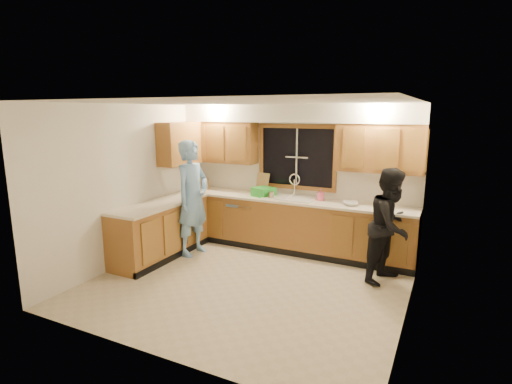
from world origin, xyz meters
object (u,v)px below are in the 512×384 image
Objects in this scene: dish_crate at (264,192)px; soap_bottle at (321,195)px; man at (193,198)px; woman at (391,226)px; bowl at (351,204)px; knife_block at (206,184)px; dishwasher at (246,221)px; stove at (137,240)px; sink at (290,201)px.

dish_crate is 1.71× the size of soap_bottle.
man is 3.16m from woman.
knife_block is at bearing 177.95° from bowl.
dishwasher is at bearing 96.52° from woman.
bowl is (1.54, -0.01, -0.05)m from dish_crate.
soap_bottle is at bearing 39.29° from stove.
bowl is (2.44, 0.84, -0.02)m from man.
bowl is at bearing -1.49° from dishwasher.
woman reaches higher than bowl.
dishwasher is at bearing 174.15° from dish_crate.
woman is (3.14, 0.30, -0.15)m from man.
bowl is at bearing -0.44° from dish_crate.
bowl is at bearing -39.23° from knife_block.
dish_crate is (-2.23, 0.55, 0.18)m from woman.
man is at bearing -152.88° from soap_bottle.
soap_bottle is 0.84× the size of bowl.
sink is 1.05× the size of dishwasher.
man reaches higher than woman.
stove is 0.47× the size of man.
man is (0.41, 0.92, 0.51)m from stove.
man reaches higher than stove.
soap_bottle is at bearing 3.57° from dishwasher.
sink is at bearing 90.28° from woman.
dish_crate is at bearing 95.42° from woman.
woman is at bearing -47.50° from knife_block.
sink is at bearing -38.37° from knife_block.
woman is (2.60, -0.59, 0.41)m from dishwasher.
stove is 3.05m from soap_bottle.
dishwasher is at bearing 62.31° from stove.
bowl is (-0.70, 0.54, 0.13)m from woman.
man reaches higher than dish_crate.
knife_block is 2.81m from bowl.
stove is at bearing 160.47° from man.
sink is at bearing 176.52° from bowl.
soap_bottle is (2.27, 0.03, -0.01)m from knife_block.
bowl reaches higher than stove.
man is (-0.54, -0.89, 0.55)m from dishwasher.
stove reaches higher than dishwasher.
man is at bearing -146.90° from sink.
knife_block is at bearing -179.14° from soap_bottle.
sink is at bearing 0.99° from dishwasher.
sink is 1.76m from knife_block.
woman is 1.42m from soap_bottle.
sink reaches higher than dishwasher.
dishwasher is 2.44× the size of dish_crate.
knife_block is 1.27m from dish_crate.
man is at bearing 114.76° from woman.
sink is 1.85m from woman.
soap_bottle is at bearing 7.02° from dish_crate.
sink is 0.45× the size of man.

